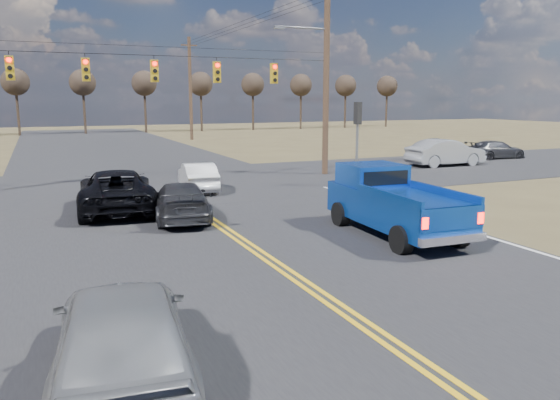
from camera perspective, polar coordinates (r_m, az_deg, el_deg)
name	(u,v)px	position (r m, az deg, el deg)	size (l,w,h in m)	color
ground	(362,324)	(10.26, 8.52, -12.73)	(160.00, 160.00, 0.00)	brown
road_main	(206,217)	(19.07, -7.72, -1.79)	(14.00, 120.00, 0.02)	#28282B
road_cross	(159,185)	(26.73, -12.52, 1.58)	(120.00, 12.00, 0.02)	#28282B
signal_gantry	(166,76)	(26.34, -11.78, 12.54)	(19.60, 4.83, 10.00)	#473323
utility_poles	(159,72)	(25.47, -12.54, 12.96)	(19.60, 58.32, 10.00)	#473323
treeline	(125,71)	(35.30, -15.88, 12.83)	(87.00, 117.80, 7.40)	#33261C
pickup_truck	(392,203)	(16.65, 11.65, -0.28)	(2.36, 5.45, 2.01)	black
silver_suv	(122,334)	(8.17, -16.14, -13.28)	(1.87, 4.65, 1.58)	gray
black_suv	(116,190)	(20.64, -16.74, 0.97)	(2.55, 5.53, 1.54)	black
white_car_queue	(198,177)	(24.51, -8.59, 2.42)	(1.34, 3.85, 1.27)	silver
dgrey_car_queue	(181,201)	(18.73, -10.32, -0.10)	(1.79, 4.39, 1.27)	#2C2D31
cross_car_east_near	(446,153)	(34.85, 16.92, 4.76)	(4.96, 1.73, 1.63)	#9CA0A4
cross_car_east_far	(496,150)	(40.24, 21.62, 4.91)	(4.26, 1.73, 1.24)	#36363B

